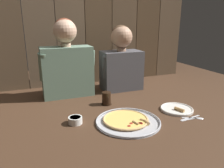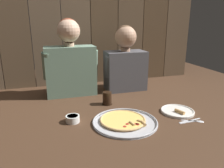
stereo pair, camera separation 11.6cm
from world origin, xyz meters
name	(u,v)px [view 1 (the left image)]	position (x,y,z in m)	size (l,w,h in m)	color
ground_plane	(117,113)	(0.00, 0.00, 0.00)	(3.20, 3.20, 0.00)	#422B1C
pizza_tray	(128,121)	(0.01, -0.16, 0.01)	(0.41, 0.41, 0.03)	#B2B2B7
dinner_plate	(177,109)	(0.41, -0.12, 0.01)	(0.23, 0.23, 0.03)	white
drinking_glass	(106,98)	(-0.02, 0.17, 0.05)	(0.08, 0.08, 0.10)	black
dipping_bowl	(75,120)	(-0.30, -0.06, 0.02)	(0.09, 0.09, 0.04)	white
table_fork	(188,119)	(0.39, -0.27, 0.00)	(0.13, 0.02, 0.01)	silver
table_knife	(191,118)	(0.42, -0.26, 0.00)	(0.16, 0.04, 0.01)	silver
table_spoon	(197,118)	(0.45, -0.28, 0.00)	(0.13, 0.08, 0.01)	silver
diner_left	(67,61)	(-0.25, 0.49, 0.29)	(0.45, 0.20, 0.64)	slate
diner_right	(121,60)	(0.25, 0.49, 0.27)	(0.39, 0.21, 0.58)	#4C4C51
wooden_backdrop_wall	(85,24)	(0.00, 0.81, 0.58)	(2.19, 0.03, 1.16)	brown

